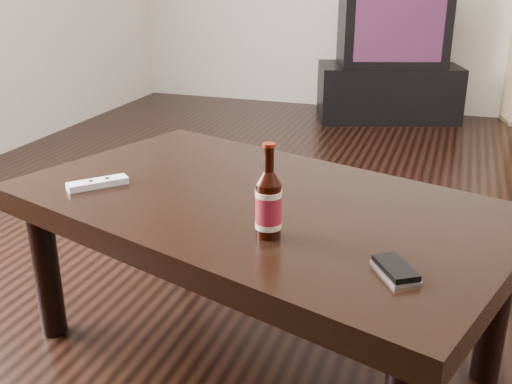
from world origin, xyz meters
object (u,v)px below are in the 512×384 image
(beer_bottle, at_px, (269,205))
(phone, at_px, (395,270))
(tv_stand, at_px, (387,92))
(coffee_table, at_px, (257,220))
(tv, at_px, (393,26))
(remote, at_px, (98,183))

(beer_bottle, relative_size, phone, 1.73)
(tv_stand, relative_size, coffee_table, 0.66)
(tv, xyz_separation_m, phone, (0.42, -3.34, -0.16))
(coffee_table, distance_m, phone, 0.51)
(tv_stand, height_order, remote, remote)
(phone, bearing_deg, coffee_table, 109.59)
(tv, height_order, remote, tv)
(tv, xyz_separation_m, remote, (-0.44, -3.10, -0.16))
(phone, bearing_deg, remote, 131.07)
(tv, height_order, coffee_table, tv)
(tv, distance_m, beer_bottle, 3.26)
(coffee_table, bearing_deg, remote, -172.23)
(tv_stand, height_order, beer_bottle, beer_bottle)
(beer_bottle, bearing_deg, tv_stand, 92.12)
(tv, xyz_separation_m, beer_bottle, (0.12, -3.26, -0.09))
(tv, distance_m, coffee_table, 3.05)
(tv, distance_m, remote, 3.13)
(coffee_table, bearing_deg, phone, -37.45)
(coffee_table, bearing_deg, tv_stand, 90.36)
(phone, height_order, remote, remote)
(tv, bearing_deg, tv_stand, 90.00)
(beer_bottle, distance_m, phone, 0.32)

